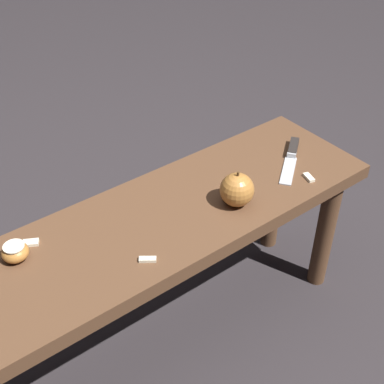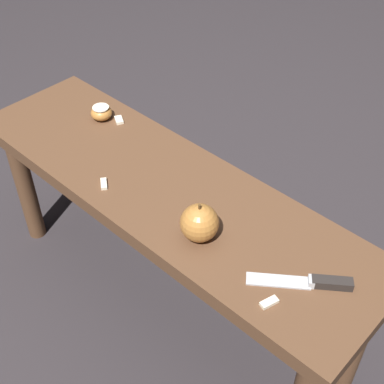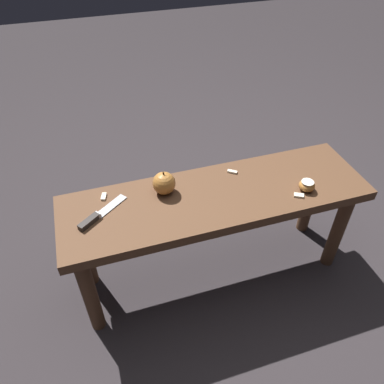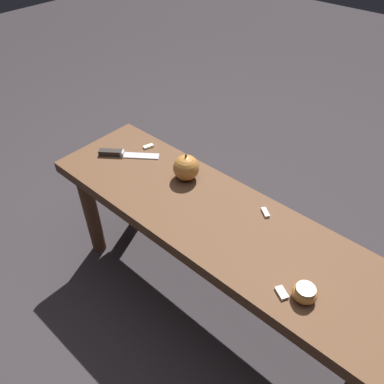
{
  "view_description": "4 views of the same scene",
  "coord_description": "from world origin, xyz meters",
  "px_view_note": "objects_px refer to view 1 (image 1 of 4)",
  "views": [
    {
      "loc": [
        0.54,
        0.83,
        1.32
      ],
      "look_at": [
        -0.1,
        0.0,
        0.5
      ],
      "focal_mm": 50.0,
      "sensor_mm": 36.0,
      "label": 1
    },
    {
      "loc": [
        -0.73,
        0.68,
        1.34
      ],
      "look_at": [
        -0.1,
        0.0,
        0.5
      ],
      "focal_mm": 50.0,
      "sensor_mm": 36.0,
      "label": 2
    },
    {
      "loc": [
        -0.41,
        -0.97,
        1.4
      ],
      "look_at": [
        -0.1,
        0.0,
        0.5
      ],
      "focal_mm": 35.0,
      "sensor_mm": 36.0,
      "label": 3
    },
    {
      "loc": [
        0.47,
        -0.64,
        1.26
      ],
      "look_at": [
        -0.1,
        0.0,
        0.5
      ],
      "focal_mm": 35.0,
      "sensor_mm": 36.0,
      "label": 4
    }
  ],
  "objects_px": {
    "wooden_bench": "(161,241)",
    "apple_cut": "(15,252)",
    "knife": "(292,154)",
    "apple_whole": "(237,190)"
  },
  "relations": [
    {
      "from": "apple_whole",
      "to": "knife",
      "type": "bearing_deg",
      "value": -166.56
    },
    {
      "from": "wooden_bench",
      "to": "apple_cut",
      "type": "height_order",
      "value": "apple_cut"
    },
    {
      "from": "wooden_bench",
      "to": "knife",
      "type": "height_order",
      "value": "knife"
    },
    {
      "from": "apple_cut",
      "to": "knife",
      "type": "bearing_deg",
      "value": 173.64
    },
    {
      "from": "knife",
      "to": "apple_whole",
      "type": "height_order",
      "value": "apple_whole"
    },
    {
      "from": "apple_whole",
      "to": "apple_cut",
      "type": "distance_m",
      "value": 0.54
    },
    {
      "from": "wooden_bench",
      "to": "apple_cut",
      "type": "relative_size",
      "value": 19.44
    },
    {
      "from": "wooden_bench",
      "to": "knife",
      "type": "xyz_separation_m",
      "value": [
        -0.45,
        0.01,
        0.09
      ]
    },
    {
      "from": "knife",
      "to": "apple_whole",
      "type": "bearing_deg",
      "value": -23.71
    },
    {
      "from": "knife",
      "to": "apple_cut",
      "type": "relative_size",
      "value": 3.11
    }
  ]
}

